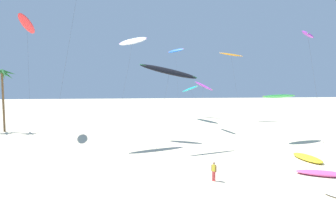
{
  "coord_description": "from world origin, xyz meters",
  "views": [
    {
      "loc": [
        -2.76,
        -7.03,
        8.32
      ],
      "look_at": [
        0.13,
        16.71,
        6.47
      ],
      "focal_mm": 29.07,
      "sensor_mm": 36.0,
      "label": 1
    }
  ],
  "objects": [
    {
      "name": "person_foreground_walker",
      "position": [
        3.9,
        15.11,
        0.91
      ],
      "size": [
        0.39,
        0.39,
        1.66
      ],
      "color": "red",
      "rests_on": "ground"
    },
    {
      "name": "flying_kite_3",
      "position": [
        -19.79,
        39.53,
        17.86
      ],
      "size": [
        3.69,
        11.43,
        19.21
      ],
      "color": "red",
      "rests_on": "ground"
    },
    {
      "name": "grounded_kite_1",
      "position": [
        16.04,
        20.25,
        0.22
      ],
      "size": [
        2.01,
        4.35,
        0.43
      ],
      "color": "yellow",
      "rests_on": "ground"
    },
    {
      "name": "flying_kite_1",
      "position": [
        18.85,
        52.84,
        14.95
      ],
      "size": [
        5.48,
        8.93,
        15.69
      ],
      "color": "orange",
      "rests_on": "ground"
    },
    {
      "name": "flying_kite_10",
      "position": [
        18.3,
        24.45,
        14.38
      ],
      "size": [
        3.8,
        5.08,
        15.28
      ],
      "color": "purple",
      "rests_on": "ground"
    },
    {
      "name": "flying_kite_5",
      "position": [
        7.59,
        61.81,
        16.73
      ],
      "size": [
        4.33,
        9.51,
        17.47
      ],
      "color": "blue",
      "rests_on": "ground"
    },
    {
      "name": "flying_kite_6",
      "position": [
        18.14,
        30.28,
        6.54
      ],
      "size": [
        6.66,
        8.28,
        6.94
      ],
      "color": "green",
      "rests_on": "ground"
    },
    {
      "name": "flying_kite_8",
      "position": [
        9.38,
        40.45,
        7.99
      ],
      "size": [
        3.37,
        8.78,
        9.15
      ],
      "color": "purple",
      "rests_on": "ground"
    },
    {
      "name": "flying_kite_0",
      "position": [
        -3.03,
        34.29,
        14.67
      ],
      "size": [
        4.93,
        9.5,
        15.57
      ],
      "color": "white",
      "rests_on": "ground"
    },
    {
      "name": "palm_tree_2",
      "position": [
        -25.43,
        42.91,
        9.14
      ],
      "size": [
        4.15,
        4.26,
        10.84
      ],
      "color": "brown",
      "rests_on": "ground"
    },
    {
      "name": "flying_kite_7",
      "position": [
        1.51,
        26.61,
        9.84
      ],
      "size": [
        7.55,
        7.97,
        11.08
      ],
      "color": "black",
      "rests_on": "ground"
    },
    {
      "name": "flying_kite_4",
      "position": [
        9.63,
        53.79,
        7.21
      ],
      "size": [
        5.25,
        10.2,
        8.36
      ],
      "color": "#19B2B7",
      "rests_on": "ground"
    },
    {
      "name": "grounded_kite_2",
      "position": [
        14.23,
        15.22,
        0.2
      ],
      "size": [
        4.82,
        3.12,
        0.4
      ],
      "color": "#EA5193",
      "rests_on": "ground"
    }
  ]
}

